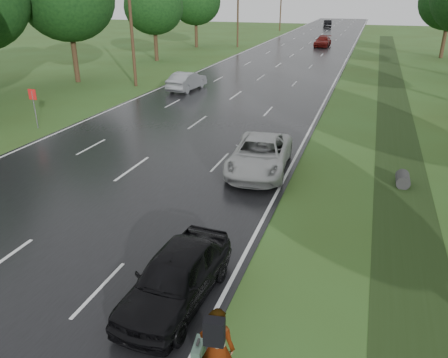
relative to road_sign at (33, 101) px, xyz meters
name	(u,v)px	position (x,y,z in m)	size (l,w,h in m)	color
road	(287,59)	(8.50, 33.00, -1.62)	(14.00, 180.00, 0.04)	black
edge_stripe_east	(345,61)	(15.25, 33.00, -1.60)	(0.12, 180.00, 0.01)	silver
edge_stripe_west	(233,56)	(1.75, 33.00, -1.60)	(0.12, 180.00, 0.01)	silver
center_line	(287,59)	(8.50, 33.00, -1.60)	(0.12, 180.00, 0.01)	silver
drainage_ditch	(396,127)	(20.00, 6.71, -1.61)	(2.20, 120.00, 0.56)	#1F3213
road_sign	(33,101)	(0.00, 0.00, 0.00)	(0.50, 0.06, 2.30)	slate
utility_pole_mid	(131,21)	(-0.70, 13.00, 3.55)	(1.60, 0.26, 10.00)	#3E2B19
utility_pole_far	(238,9)	(-0.70, 43.00, 3.55)	(1.60, 0.26, 10.00)	#3E2B19
utility_pole_distant	(281,4)	(-0.70, 73.00, 3.55)	(1.60, 0.26, 10.00)	#3E2B19
tree_west_d	(154,7)	(-5.70, 27.00, 4.18)	(6.60, 6.60, 8.80)	#3E2B19
tree_west_f	(195,2)	(-6.30, 41.00, 4.49)	(7.00, 7.00, 9.29)	#3E2B19
pedestrian	(216,348)	(16.01, -13.92, -0.64)	(0.93, 0.75, 1.93)	#A5998C
white_pickup	(260,155)	(14.00, -2.37, -0.87)	(2.43, 5.28, 1.47)	silver
dark_sedan	(176,277)	(14.17, -11.75, -0.88)	(1.71, 4.26, 1.45)	black
silver_sedan	(187,81)	(4.16, 12.70, -0.87)	(1.54, 4.42, 1.46)	gray
far_car_red	(323,41)	(10.96, 47.26, -0.89)	(2.00, 4.93, 1.43)	maroon
far_car_dark	(327,24)	(7.50, 85.74, -0.82)	(1.65, 4.74, 1.56)	black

